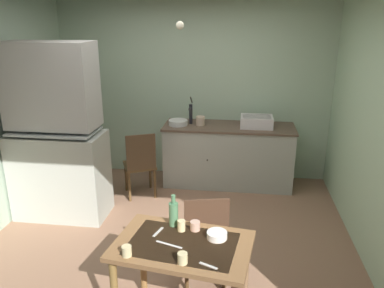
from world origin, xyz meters
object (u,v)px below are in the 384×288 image
glass_bottle (174,213)px  serving_bowl_wide (217,235)px  hutch_cabinet (57,139)px  hand_pump (190,112)px  teacup_cream (127,251)px  dining_table (183,258)px  chair_by_counter (140,163)px  sink_basin (256,121)px  chair_far_side (205,237)px  mixing_bowl_counter (178,122)px

glass_bottle → serving_bowl_wide: bearing=-21.9°
hutch_cabinet → serving_bowl_wide: size_ratio=13.53×
hand_pump → teacup_cream: 3.03m
dining_table → chair_by_counter: 2.38m
sink_basin → serving_bowl_wide: size_ratio=2.86×
dining_table → serving_bowl_wide: serving_bowl_wide is taller
dining_table → chair_far_side: 0.59m
dining_table → serving_bowl_wide: (0.25, 0.11, 0.15)m
chair_far_side → glass_bottle: glass_bottle is taller
sink_basin → mixing_bowl_counter: (-1.09, -0.05, -0.04)m
serving_bowl_wide → sink_basin: bearing=82.4°
sink_basin → serving_bowl_wide: sink_basin is taller
sink_basin → dining_table: size_ratio=0.41×
hutch_cabinet → dining_table: bearing=-42.8°
chair_far_side → teacup_cream: size_ratio=12.00×
sink_basin → glass_bottle: 2.63m
teacup_cream → glass_bottle: size_ratio=0.28×
sink_basin → hand_pump: hand_pump is taller
sink_basin → chair_by_counter: (-1.51, -0.58, -0.47)m
glass_bottle → sink_basin: bearing=74.3°
hutch_cabinet → chair_by_counter: hutch_cabinet is taller
chair_by_counter → serving_bowl_wide: (1.16, -2.09, 0.30)m
hand_pump → teacup_cream: hand_pump is taller
hutch_cabinet → serving_bowl_wide: bearing=-37.1°
hand_pump → serving_bowl_wide: size_ratio=2.54×
serving_bowl_wide → glass_bottle: glass_bottle is taller
chair_by_counter → glass_bottle: (0.80, -1.95, 0.38)m
hutch_cabinet → mixing_bowl_counter: (1.24, 1.13, -0.06)m
mixing_bowl_counter → dining_table: bearing=-79.9°
sink_basin → dining_table: (-0.60, -2.78, -0.32)m
sink_basin → chair_by_counter: size_ratio=0.48×
serving_bowl_wide → mixing_bowl_counter: bearing=105.6°
mixing_bowl_counter → teacup_cream: 2.93m
chair_by_counter → serving_bowl_wide: size_ratio=5.92×
mixing_bowl_counter → glass_bottle: 2.51m
dining_table → serving_bowl_wide: 0.30m
hutch_cabinet → mixing_bowl_counter: size_ratio=7.79×
hutch_cabinet → hand_pump: (1.41, 1.22, 0.07)m
sink_basin → chair_far_side: 2.33m
mixing_bowl_counter → teacup_cream: size_ratio=3.56×
dining_table → glass_bottle: 0.35m
sink_basin → mixing_bowl_counter: 1.09m
chair_far_side → serving_bowl_wide: chair_far_side is taller
hand_pump → chair_far_side: bearing=-79.1°
teacup_cream → hutch_cabinet: bearing=127.3°
chair_far_side → sink_basin: bearing=77.5°
sink_basin → dining_table: 2.86m
teacup_cream → chair_by_counter: bearing=103.0°
glass_bottle → chair_by_counter: bearing=112.4°
chair_far_side → dining_table: bearing=-101.4°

